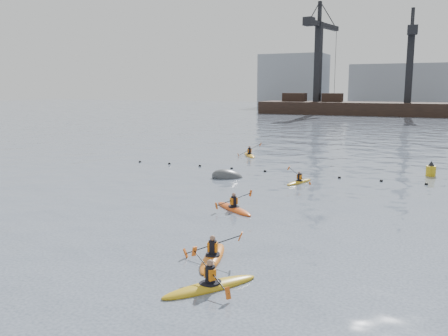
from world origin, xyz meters
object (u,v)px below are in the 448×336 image
at_px(kayaker_0, 213,257).
at_px(nav_buoy, 431,171).
at_px(kayaker_5, 249,155).
at_px(mooring_buoy, 228,178).
at_px(kayaker_1, 210,285).
at_px(kayaker_3, 299,182).
at_px(kayaker_2, 234,208).

xyz_separation_m(kayaker_0, nav_buoy, (7.41, 23.06, 0.29)).
distance_m(kayaker_0, kayaker_5, 28.94).
bearing_deg(mooring_buoy, nav_buoy, 27.21).
height_order(kayaker_1, kayaker_3, kayaker_1).
xyz_separation_m(kayaker_1, mooring_buoy, (-7.60, 18.44, -0.11)).
height_order(kayaker_1, mooring_buoy, kayaker_1).
height_order(kayaker_2, kayaker_5, kayaker_5).
relative_size(kayaker_5, nav_buoy, 2.49).
xyz_separation_m(kayaker_1, nav_buoy, (6.28, 25.58, 0.29)).
bearing_deg(nav_buoy, kayaker_0, -107.81).
xyz_separation_m(kayaker_0, kayaker_3, (-1.05, 16.29, -0.02)).
relative_size(kayaker_3, kayaker_5, 0.89).
distance_m(kayaker_1, kayaker_2, 10.48).
bearing_deg(nav_buoy, mooring_buoy, -152.79).
bearing_deg(kayaker_1, kayaker_0, 148.76).
bearing_deg(kayaker_2, mooring_buoy, 62.44).
bearing_deg(kayaker_1, kayaker_2, 143.60).
relative_size(mooring_buoy, nav_buoy, 1.86).
height_order(kayaker_0, kayaker_5, kayaker_5).
bearing_deg(nav_buoy, kayaker_1, -103.80).
bearing_deg(kayaker_3, kayaker_1, -65.38).
bearing_deg(nav_buoy, kayaker_3, -141.31).
relative_size(kayaker_1, mooring_buoy, 1.37).
relative_size(kayaker_1, nav_buoy, 2.55).
bearing_deg(kayaker_1, kayaker_3, 131.20).
bearing_deg(kayaker_0, kayaker_3, 79.35).
relative_size(kayaker_0, kayaker_1, 1.05).
bearing_deg(kayaker_0, nav_buoy, 57.84).
bearing_deg(kayaker_3, kayaker_0, -68.30).
bearing_deg(kayaker_5, kayaker_0, -105.44).
xyz_separation_m(kayaker_1, kayaker_2, (-3.41, 9.91, -0.01)).
bearing_deg(kayaker_1, kayaker_5, 143.70).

